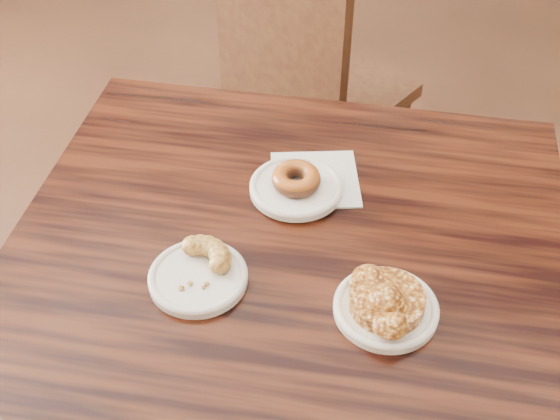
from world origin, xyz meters
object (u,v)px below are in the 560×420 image
(chair_far, at_px, (322,94))
(glazed_donut, at_px, (296,179))
(cruller_fragment, at_px, (197,268))
(cafe_table, at_px, (284,395))
(apple_fritter, at_px, (387,298))

(chair_far, xyz_separation_m, glazed_donut, (0.17, -0.73, 0.33))
(chair_far, height_order, cruller_fragment, chair_far)
(cafe_table, xyz_separation_m, glazed_donut, (-0.04, 0.16, 0.41))
(chair_far, bearing_deg, apple_fritter, 133.40)
(chair_far, height_order, glazed_donut, chair_far)
(glazed_donut, bearing_deg, chair_far, 103.22)
(cafe_table, bearing_deg, cruller_fragment, -153.44)
(cruller_fragment, bearing_deg, cafe_table, 36.38)
(chair_far, relative_size, cruller_fragment, 8.22)
(apple_fritter, bearing_deg, cafe_table, 166.26)
(cafe_table, distance_m, cruller_fragment, 0.42)
(apple_fritter, xyz_separation_m, cruller_fragment, (-0.28, -0.04, -0.00))
(cafe_table, xyz_separation_m, cruller_fragment, (-0.11, -0.08, 0.40))
(cafe_table, distance_m, apple_fritter, 0.44)
(apple_fritter, bearing_deg, cruller_fragment, -171.97)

